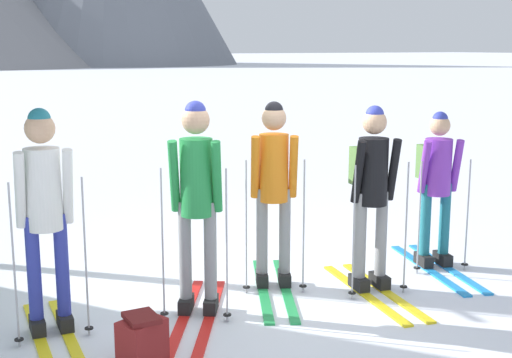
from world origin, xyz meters
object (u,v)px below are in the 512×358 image
(skier_in_green, at_px, (197,194))
(skier_in_black, at_px, (372,187))
(backpack_on_snow_front, at_px, (142,340))
(skier_in_white, at_px, (45,210))
(skier_in_orange, at_px, (274,183))
(skier_in_purple, at_px, (436,181))

(skier_in_green, distance_m, skier_in_black, 1.70)
(skier_in_black, xyz_separation_m, backpack_on_snow_front, (-2.46, -0.47, -0.82))
(skier_in_white, bearing_deg, skier_in_orange, 2.78)
(skier_in_black, bearing_deg, skier_in_purple, 13.12)
(skier_in_purple, bearing_deg, skier_in_orange, 170.98)
(skier_in_green, height_order, backpack_on_snow_front, skier_in_green)
(skier_in_white, xyz_separation_m, skier_in_purple, (3.96, -0.18, -0.11))
(skier_in_purple, bearing_deg, backpack_on_snow_front, -168.50)
(skier_in_orange, height_order, skier_in_purple, skier_in_orange)
(skier_in_green, xyz_separation_m, skier_in_purple, (2.72, -0.01, -0.14))
(skier_in_black, bearing_deg, skier_in_white, 171.72)
(skier_in_white, bearing_deg, skier_in_green, -8.06)
(skier_in_black, height_order, backpack_on_snow_front, skier_in_black)
(skier_in_orange, distance_m, skier_in_purple, 1.83)
(skier_in_green, distance_m, skier_in_purple, 2.73)
(skier_in_green, height_order, skier_in_purple, skier_in_green)
(skier_in_green, xyz_separation_m, skier_in_black, (1.68, -0.25, -0.06))
(skier_in_white, distance_m, backpack_on_snow_front, 1.31)
(skier_in_orange, bearing_deg, skier_in_black, -34.85)
(skier_in_black, bearing_deg, backpack_on_snow_front, -169.20)
(skier_in_orange, xyz_separation_m, skier_in_purple, (1.80, -0.29, -0.10))
(skier_in_purple, xyz_separation_m, backpack_on_snow_front, (-3.50, -0.71, -0.74))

